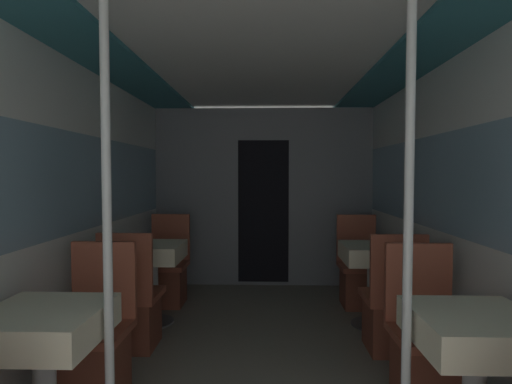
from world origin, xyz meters
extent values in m
cube|color=silver|center=(-1.40, 1.89, 1.12)|extent=(0.05, 6.59, 2.25)
cube|color=#7A9EB7|center=(-1.39, 1.89, 1.35)|extent=(0.03, 6.06, 0.75)
cube|color=silver|center=(1.40, 1.89, 1.12)|extent=(0.05, 6.59, 2.25)
cube|color=#7A9EB7|center=(1.39, 1.89, 1.35)|extent=(0.03, 6.06, 0.75)
cube|color=silver|center=(0.00, 1.89, 2.30)|extent=(2.80, 6.59, 0.04)
cube|color=#2D707F|center=(-1.15, 1.89, 2.26)|extent=(0.50, 6.32, 0.03)
cube|color=#2D707F|center=(1.15, 1.89, 2.26)|extent=(0.50, 6.32, 0.03)
cube|color=slate|center=(0.00, 4.01, 1.12)|extent=(2.74, 0.08, 2.25)
cube|color=black|center=(0.00, 3.96, 0.94)|extent=(0.64, 0.01, 1.80)
cube|color=#B2B2B7|center=(-1.04, 0.81, 0.74)|extent=(0.52, 0.52, 0.02)
cube|color=beige|center=(-1.04, 0.81, 0.68)|extent=(0.56, 0.56, 0.16)
cube|color=brown|center=(-1.04, 1.34, 0.20)|extent=(0.36, 0.36, 0.40)
cube|color=#9E4C38|center=(-1.04, 1.34, 0.43)|extent=(0.43, 0.43, 0.05)
cube|color=#9E4C38|center=(-1.04, 1.54, 0.71)|extent=(0.43, 0.04, 0.51)
cylinder|color=silver|center=(-0.72, 0.81, 1.12)|extent=(0.05, 0.05, 2.25)
cylinder|color=#4C4C51|center=(-1.04, 2.64, 0.01)|extent=(0.39, 0.39, 0.01)
cylinder|color=#B7B7BC|center=(-1.04, 2.64, 0.38)|extent=(0.11, 0.11, 0.72)
cube|color=#B2B2B7|center=(-1.04, 2.64, 0.74)|extent=(0.52, 0.52, 0.02)
cube|color=beige|center=(-1.04, 2.64, 0.68)|extent=(0.56, 0.56, 0.16)
cube|color=brown|center=(-1.04, 2.11, 0.20)|extent=(0.36, 0.36, 0.40)
cube|color=#9E4C38|center=(-1.04, 2.11, 0.43)|extent=(0.43, 0.43, 0.05)
cube|color=#9E4C38|center=(-1.04, 1.91, 0.71)|extent=(0.43, 0.04, 0.51)
cube|color=brown|center=(-1.04, 3.17, 0.20)|extent=(0.36, 0.36, 0.40)
cube|color=#9E4C38|center=(-1.04, 3.17, 0.43)|extent=(0.43, 0.43, 0.05)
cube|color=#9E4C38|center=(-1.04, 3.37, 0.71)|extent=(0.43, 0.04, 0.51)
cube|color=#B2B2B7|center=(1.04, 0.81, 0.74)|extent=(0.52, 0.52, 0.02)
cube|color=beige|center=(1.04, 0.81, 0.68)|extent=(0.56, 0.56, 0.16)
cube|color=brown|center=(1.04, 1.34, 0.20)|extent=(0.36, 0.36, 0.40)
cube|color=#9E4C38|center=(1.04, 1.34, 0.43)|extent=(0.43, 0.43, 0.05)
cube|color=#9E4C38|center=(1.04, 1.54, 0.71)|extent=(0.43, 0.04, 0.51)
cylinder|color=silver|center=(0.72, 0.81, 1.12)|extent=(0.05, 0.05, 2.25)
cylinder|color=#4C4C51|center=(1.04, 2.64, 0.01)|extent=(0.39, 0.39, 0.01)
cylinder|color=#B7B7BC|center=(1.04, 2.64, 0.38)|extent=(0.11, 0.11, 0.72)
cube|color=#B2B2B7|center=(1.04, 2.64, 0.74)|extent=(0.52, 0.52, 0.02)
cube|color=beige|center=(1.04, 2.64, 0.68)|extent=(0.56, 0.56, 0.16)
cube|color=brown|center=(1.04, 2.11, 0.20)|extent=(0.36, 0.36, 0.40)
cube|color=#9E4C38|center=(1.04, 2.11, 0.43)|extent=(0.43, 0.43, 0.05)
cube|color=#9E4C38|center=(1.04, 1.91, 0.71)|extent=(0.43, 0.04, 0.51)
cube|color=brown|center=(1.04, 3.17, 0.20)|extent=(0.36, 0.36, 0.40)
cube|color=#9E4C38|center=(1.04, 3.17, 0.43)|extent=(0.43, 0.43, 0.05)
cube|color=#9E4C38|center=(1.04, 3.37, 0.71)|extent=(0.43, 0.04, 0.51)
camera|label=1|loc=(0.06, -1.07, 1.41)|focal=28.00mm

